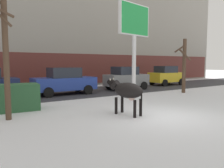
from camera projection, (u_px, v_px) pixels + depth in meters
name	position (u px, v px, depth m)	size (l,w,h in m)	color
ground_plane	(163.00, 116.00, 8.95)	(120.00, 120.00, 0.00)	white
road_strip	(75.00, 93.00, 16.08)	(60.00, 5.60, 0.01)	#333338
building_facade	(43.00, 18.00, 21.51)	(44.00, 6.10, 13.00)	gray
cow_black	(127.00, 91.00, 9.14)	(0.91, 1.94, 1.54)	black
billboard	(134.00, 26.00, 12.92)	(2.51, 0.70, 5.56)	silver
car_blue_sedan	(64.00, 81.00, 15.18)	(4.22, 2.01, 1.84)	#233D9E
car_grey_hatchback	(126.00, 78.00, 18.06)	(3.52, 1.95, 1.86)	slate
car_yellow_hatchback	(166.00, 76.00, 21.74)	(3.52, 1.95, 1.86)	gold
pedestrian_near_billboard	(135.00, 76.00, 22.51)	(0.36, 0.24, 1.73)	#282833
pedestrian_far_left	(127.00, 76.00, 21.97)	(0.36, 0.24, 1.73)	#282833
bare_tree_left_lot	(184.00, 65.00, 15.91)	(1.11, 1.15, 3.86)	#4C3828
bare_tree_right_lot	(5.00, 47.00, 8.11)	(0.97, 1.05, 5.11)	#4C3828
dumpster	(19.00, 97.00, 10.03)	(1.70, 1.10, 1.20)	#285633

